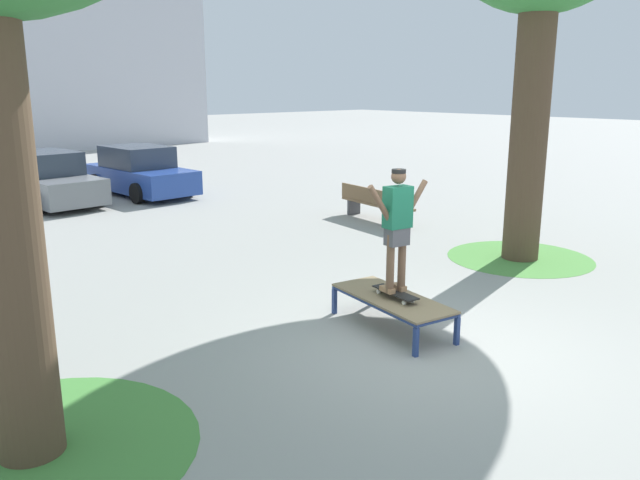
% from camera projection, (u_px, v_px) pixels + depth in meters
% --- Properties ---
extents(ground_plane, '(120.00, 120.00, 0.00)m').
position_uv_depth(ground_plane, '(426.00, 348.00, 8.24)').
color(ground_plane, '#999993').
extents(skate_box, '(1.07, 2.00, 0.46)m').
position_uv_depth(skate_box, '(392.00, 300.00, 8.81)').
color(skate_box, navy).
rests_on(skate_box, ground).
extents(skateboard, '(0.33, 0.82, 0.09)m').
position_uv_depth(skateboard, '(395.00, 293.00, 8.73)').
color(skateboard, black).
rests_on(skateboard, skate_box).
extents(skater, '(1.00, 0.33, 1.69)m').
position_uv_depth(skater, '(397.00, 222.00, 8.49)').
color(skater, brown).
rests_on(skater, skateboard).
extents(grass_patch_near_left, '(3.07, 3.07, 0.01)m').
position_uv_depth(grass_patch_near_left, '(33.00, 451.00, 5.90)').
color(grass_patch_near_left, '#47893D').
rests_on(grass_patch_near_left, ground).
extents(grass_patch_near_right, '(2.80, 2.80, 0.01)m').
position_uv_depth(grass_patch_near_right, '(519.00, 258.00, 12.53)').
color(grass_patch_near_right, '#519342').
rests_on(grass_patch_near_right, ground).
extents(car_grey, '(2.12, 4.30, 1.50)m').
position_uv_depth(car_grey, '(46.00, 180.00, 18.05)').
color(car_grey, slate).
rests_on(car_grey, ground).
extents(car_blue, '(2.07, 4.27, 1.50)m').
position_uv_depth(car_blue, '(140.00, 173.00, 19.66)').
color(car_blue, '#28479E').
rests_on(car_blue, ground).
extents(park_bench, '(0.76, 2.44, 0.83)m').
position_uv_depth(park_bench, '(375.00, 203.00, 15.89)').
color(park_bench, brown).
rests_on(park_bench, ground).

